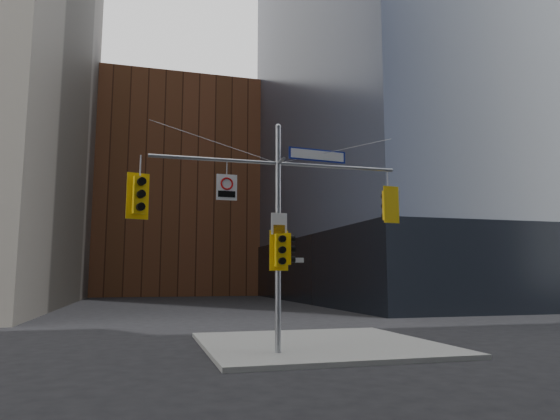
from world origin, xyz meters
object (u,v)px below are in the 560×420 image
traffic_light_west_arm (139,195)px  traffic_light_pole_front (280,250)px  traffic_light_east_arm (388,205)px  street_sign_blade (318,155)px  traffic_light_pole_side (288,249)px  signal_assembly (278,213)px  regulatory_sign_arm (227,186)px

traffic_light_west_arm → traffic_light_pole_front: (4.21, -0.28, -1.57)m
traffic_light_east_arm → traffic_light_pole_front: traffic_light_east_arm is taller
traffic_light_east_arm → traffic_light_pole_front: bearing=-4.4°
street_sign_blade → traffic_light_pole_side: bearing=173.9°
signal_assembly → regulatory_sign_arm: (-1.64, -0.02, 0.76)m
signal_assembly → traffic_light_pole_front: 1.21m
traffic_light_east_arm → regulatory_sign_arm: size_ratio=1.53×
traffic_light_east_arm → street_sign_blade: size_ratio=0.61×
traffic_light_pole_side → signal_assembly: bearing=97.3°
signal_assembly → traffic_light_pole_side: signal_assembly is taller
regulatory_sign_arm → traffic_light_pole_front: bearing=-10.7°
traffic_light_east_arm → regulatory_sign_arm: (-5.46, -0.02, 0.38)m
traffic_light_east_arm → traffic_light_west_arm: bearing=-8.5°
signal_assembly → traffic_light_pole_side: 1.17m
signal_assembly → traffic_light_pole_side: bearing=0.4°
traffic_light_west_arm → traffic_light_pole_side: (4.53, -0.01, -1.51)m
street_sign_blade → signal_assembly: bearing=174.0°
signal_assembly → traffic_light_east_arm: 3.84m
signal_assembly → street_sign_blade: size_ratio=3.99×
street_sign_blade → regulatory_sign_arm: (-2.97, -0.02, -1.17)m
traffic_light_pole_front → regulatory_sign_arm: 2.55m
traffic_light_pole_side → street_sign_blade: (1.01, 0.00, 3.06)m
traffic_light_west_arm → traffic_light_east_arm: size_ratio=1.12×
traffic_light_pole_side → regulatory_sign_arm: regulatory_sign_arm is taller
traffic_light_pole_front → street_sign_blade: size_ratio=0.62×
traffic_light_west_arm → regulatory_sign_arm: 2.60m
signal_assembly → street_sign_blade: 2.35m
signal_assembly → traffic_light_east_arm: size_ratio=6.52×
traffic_light_west_arm → regulatory_sign_arm: bearing=-15.5°
traffic_light_east_arm → street_sign_blade: bearing=-8.5°
street_sign_blade → regulatory_sign_arm: size_ratio=2.51×
traffic_light_pole_side → traffic_light_west_arm: bearing=96.8°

